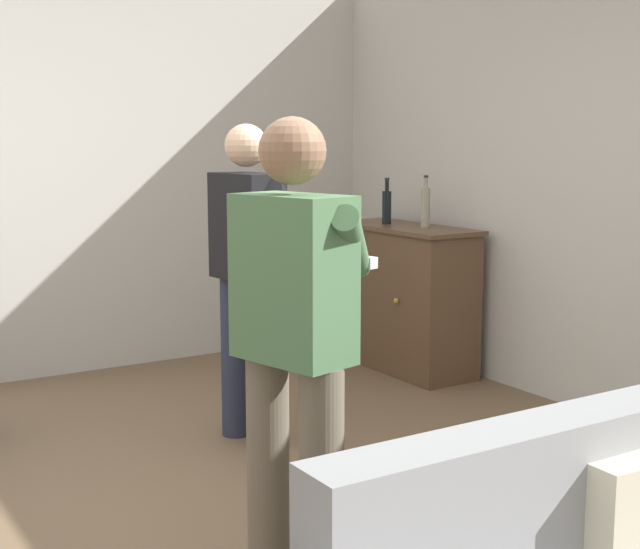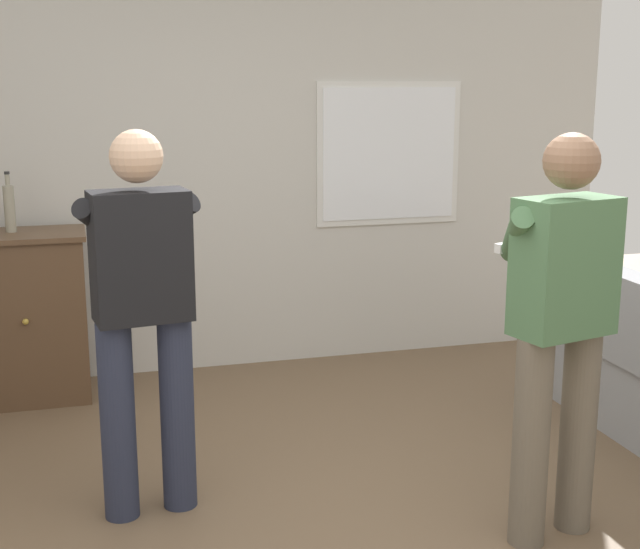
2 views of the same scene
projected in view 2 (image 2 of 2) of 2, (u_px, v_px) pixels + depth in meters
name	position (u px, v px, depth m)	size (l,w,h in m)	color
wall_back_with_window	(235.00, 154.00, 5.73)	(5.20, 0.15, 2.80)	beige
bottle_liquor_amber	(9.00, 207.00, 5.13)	(0.06, 0.06, 0.35)	gray
person_standing_left	(142.00, 306.00, 3.77)	(0.55, 0.50, 1.68)	#282D42
person_standing_right	(560.00, 319.00, 3.56)	(0.54, 0.51, 1.68)	#6B6051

